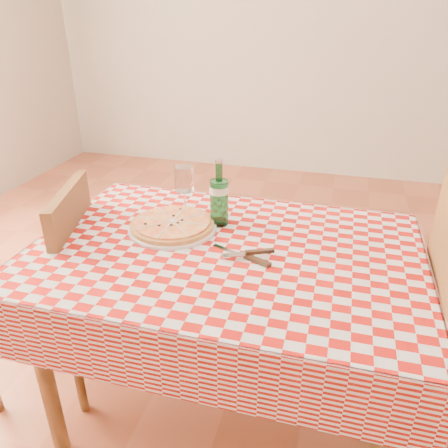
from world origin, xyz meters
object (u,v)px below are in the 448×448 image
object	(u,v)px
dining_table	(225,273)
wine_glass	(184,190)
water_bottle	(219,193)
pizza_plate	(172,224)
chair_far	(56,280)

from	to	relation	value
dining_table	wine_glass	size ratio (longest dim) A/B	6.37
water_bottle	wine_glass	xyz separation A→B (m)	(-0.16, 0.07, -0.03)
dining_table	pizza_plate	world-z (taller)	pizza_plate
chair_far	pizza_plate	world-z (taller)	chair_far
chair_far	wine_glass	bearing A→B (deg)	-166.77
water_bottle	dining_table	bearing A→B (deg)	-68.10
water_bottle	wine_glass	distance (m)	0.18
dining_table	wine_glass	xyz separation A→B (m)	(-0.23, 0.24, 0.19)
dining_table	water_bottle	distance (m)	0.29
chair_far	water_bottle	distance (m)	0.75
dining_table	wine_glass	world-z (taller)	wine_glass
wine_glass	chair_far	bearing A→B (deg)	-150.68
water_bottle	pizza_plate	bearing A→B (deg)	-150.74
water_bottle	wine_glass	size ratio (longest dim) A/B	1.34
pizza_plate	water_bottle	distance (m)	0.20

